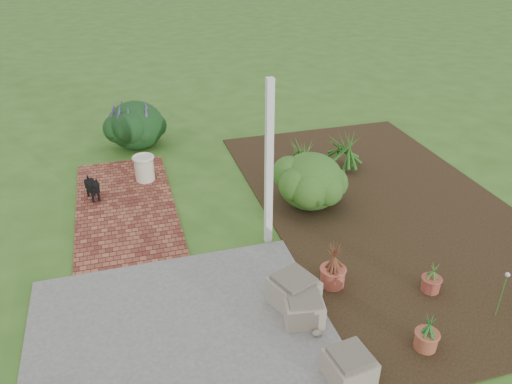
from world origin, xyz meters
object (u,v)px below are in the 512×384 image
object	(u,v)px
evergreen_shrub	(311,180)
black_dog	(93,186)
stone_trough_near	(349,367)
cream_ceramic_urn	(144,168)

from	to	relation	value
evergreen_shrub	black_dog	bearing A→B (deg)	161.60
evergreen_shrub	stone_trough_near	bearing A→B (deg)	-105.10
black_dog	stone_trough_near	bearing A→B (deg)	-80.63
stone_trough_near	black_dog	world-z (taller)	black_dog
stone_trough_near	cream_ceramic_urn	world-z (taller)	cream_ceramic_urn
stone_trough_near	cream_ceramic_urn	bearing A→B (deg)	107.56
black_dog	cream_ceramic_urn	bearing A→B (deg)	9.84
black_dog	evergreen_shrub	world-z (taller)	evergreen_shrub
cream_ceramic_urn	evergreen_shrub	size ratio (longest dim) A/B	0.42
stone_trough_near	evergreen_shrub	xyz separation A→B (m)	(0.94, 3.49, 0.31)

